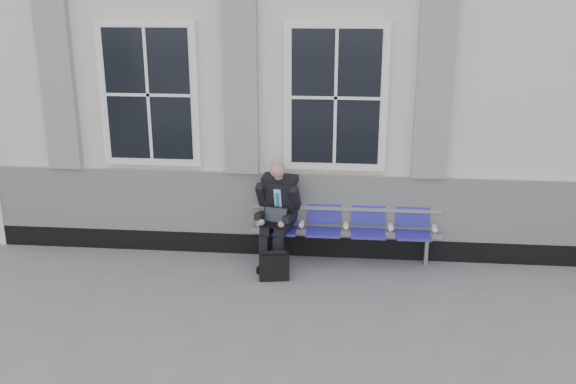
# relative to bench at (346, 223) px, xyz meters

# --- Properties ---
(ground) EXTENTS (70.00, 70.00, 0.00)m
(ground) POSITION_rel_bench_xyz_m (-0.53, -1.32, -0.55)
(ground) COLOR slate
(ground) RESTS_ON ground
(station_building) EXTENTS (14.40, 4.40, 4.49)m
(station_building) POSITION_rel_bench_xyz_m (-0.55, 2.15, 1.67)
(station_building) COLOR silver
(station_building) RESTS_ON ground
(bench) EXTENTS (2.60, 0.47, 0.91)m
(bench) POSITION_rel_bench_xyz_m (0.00, 0.00, 0.00)
(bench) COLOR #9EA0A3
(bench) RESTS_ON ground
(businessman) EXTENTS (0.61, 0.82, 1.42)m
(businessman) POSITION_rel_bench_xyz_m (-0.92, -0.13, 0.22)
(businessman) COLOR black
(businessman) RESTS_ON ground
(briefcase) EXTENTS (0.41, 0.22, 0.40)m
(briefcase) POSITION_rel_bench_xyz_m (-0.91, -0.69, -0.37)
(briefcase) COLOR black
(briefcase) RESTS_ON ground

